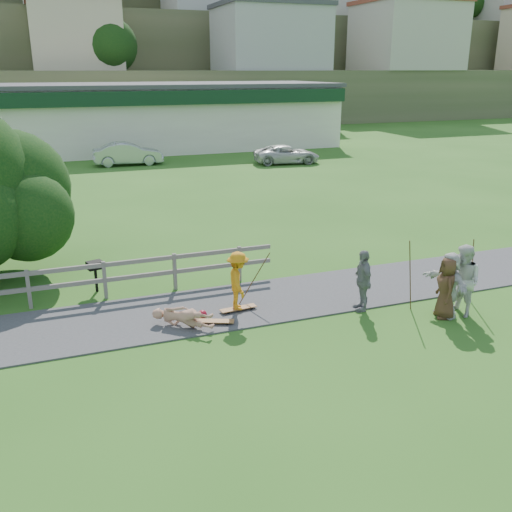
# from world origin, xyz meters

# --- Properties ---
(ground) EXTENTS (260.00, 260.00, 0.00)m
(ground) POSITION_xyz_m (0.00, 0.00, 0.00)
(ground) COLOR #2D601B
(ground) RESTS_ON ground
(path) EXTENTS (34.00, 3.00, 0.04)m
(path) POSITION_xyz_m (0.00, 1.50, 0.02)
(path) COLOR #343437
(path) RESTS_ON ground
(fence) EXTENTS (15.05, 0.10, 1.10)m
(fence) POSITION_xyz_m (-4.62, 3.30, 0.72)
(fence) COLOR #656059
(fence) RESTS_ON ground
(strip_mall) EXTENTS (32.50, 10.75, 5.10)m
(strip_mall) POSITION_xyz_m (4.00, 34.94, 2.58)
(strip_mall) COLOR silver
(strip_mall) RESTS_ON ground
(hillside) EXTENTS (220.00, 67.00, 47.50)m
(hillside) POSITION_xyz_m (0.00, 91.31, 14.41)
(hillside) COLOR #455230
(hillside) RESTS_ON ground
(skater_rider) EXTENTS (0.74, 1.10, 1.58)m
(skater_rider) POSITION_xyz_m (1.20, 1.09, 0.79)
(skater_rider) COLOR orange
(skater_rider) RESTS_ON ground
(skater_fallen) EXTENTS (1.33, 1.48, 0.59)m
(skater_fallen) POSITION_xyz_m (-0.42, 0.63, 0.29)
(skater_fallen) COLOR tan
(skater_fallen) RESTS_ON ground
(spectator_a) EXTENTS (0.76, 0.96, 1.91)m
(spectator_a) POSITION_xyz_m (6.64, -1.15, 0.95)
(spectator_a) COLOR silver
(spectator_a) RESTS_ON ground
(spectator_b) EXTENTS (0.60, 1.05, 1.68)m
(spectator_b) POSITION_xyz_m (4.36, 0.07, 0.84)
(spectator_b) COLOR gray
(spectator_b) RESTS_ON ground
(spectator_c) EXTENTS (0.77, 0.93, 1.64)m
(spectator_c) POSITION_xyz_m (6.13, -1.12, 0.82)
(spectator_c) COLOR #4E311F
(spectator_c) RESTS_ON ground
(spectator_d) EXTENTS (0.56, 1.63, 1.74)m
(spectator_d) POSITION_xyz_m (6.25, -1.05, 0.87)
(spectator_d) COLOR silver
(spectator_d) RESTS_ON ground
(car_silver) EXTENTS (4.66, 1.84, 1.51)m
(car_silver) POSITION_xyz_m (2.19, 26.84, 0.75)
(car_silver) COLOR #A9AEB1
(car_silver) RESTS_ON ground
(car_white) EXTENTS (4.72, 2.66, 1.24)m
(car_white) POSITION_xyz_m (12.47, 23.72, 0.62)
(car_white) COLOR silver
(car_white) RESTS_ON ground
(bbq) EXTENTS (0.50, 0.43, 0.93)m
(bbq) POSITION_xyz_m (-2.19, 3.93, 0.46)
(bbq) COLOR black
(bbq) RESTS_ON ground
(longboard_rider) EXTENTS (1.02, 0.34, 0.11)m
(longboard_rider) POSITION_xyz_m (1.20, 1.09, 0.06)
(longboard_rider) COLOR brown
(longboard_rider) RESTS_ON ground
(longboard_fallen) EXTENTS (1.00, 0.59, 0.11)m
(longboard_fallen) POSITION_xyz_m (0.38, 0.53, 0.05)
(longboard_fallen) COLOR brown
(longboard_fallen) RESTS_ON ground
(helmet) EXTENTS (0.24, 0.24, 0.24)m
(helmet) POSITION_xyz_m (0.18, 0.98, 0.12)
(helmet) COLOR maroon
(helmet) RESTS_ON ground
(pole_rider) EXTENTS (0.03, 0.03, 1.70)m
(pole_rider) POSITION_xyz_m (1.80, 1.49, 0.85)
(pole_rider) COLOR #513620
(pole_rider) RESTS_ON ground
(pole_spec_left) EXTENTS (0.03, 0.03, 1.98)m
(pole_spec_left) POSITION_xyz_m (5.52, -0.39, 0.99)
(pole_spec_left) COLOR #513620
(pole_spec_left) RESTS_ON ground
(pole_spec_right) EXTENTS (0.03, 0.03, 1.84)m
(pole_spec_right) POSITION_xyz_m (7.44, -0.53, 0.92)
(pole_spec_right) COLOR #513620
(pole_spec_right) RESTS_ON ground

